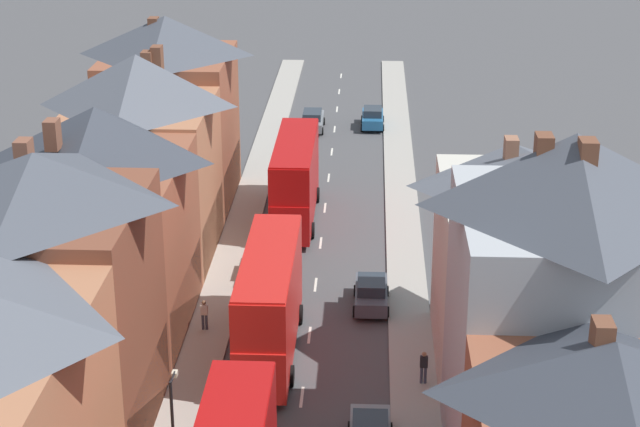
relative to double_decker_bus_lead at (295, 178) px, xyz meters
name	(u,v)px	position (x,y,z in m)	size (l,w,h in m)	color
pavement_left	(229,267)	(-3.29, -7.79, -2.75)	(2.20, 104.00, 0.14)	#A8A399
pavement_right	(406,271)	(6.91, -7.79, -2.75)	(2.20, 104.00, 0.14)	#A8A399
centre_line_dashes	(316,285)	(1.81, -9.79, -2.81)	(0.14, 97.80, 0.01)	silver
terrace_row_left	(42,309)	(-8.38, -25.79, 3.39)	(8.00, 65.58, 14.49)	silver
double_decker_bus_lead	(295,178)	(0.00, 0.00, 0.00)	(2.74, 10.80, 5.30)	#B70F0F
double_decker_bus_mid_street	(269,302)	(0.00, -17.78, 0.00)	(2.74, 10.80, 5.30)	red
car_near_blue	(312,120)	(0.01, 19.99, -2.00)	(1.90, 4.57, 1.62)	gray
car_parked_left_a	(371,293)	(4.91, -12.43, -1.98)	(1.90, 4.10, 1.66)	#4C515B
car_parked_right_a	(373,117)	(4.91, 20.87, -1.97)	(1.90, 4.09, 1.69)	#236093
car_mid_black	(262,263)	(-1.29, -8.85, -1.98)	(1.90, 4.19, 1.67)	maroon
pedestrian_far_left	(424,366)	(7.34, -20.49, -1.78)	(0.36, 0.22, 1.61)	#3D4256
pedestrian_far_right	(204,313)	(-3.52, -15.66, -1.78)	(0.36, 0.22, 1.61)	#3D4256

